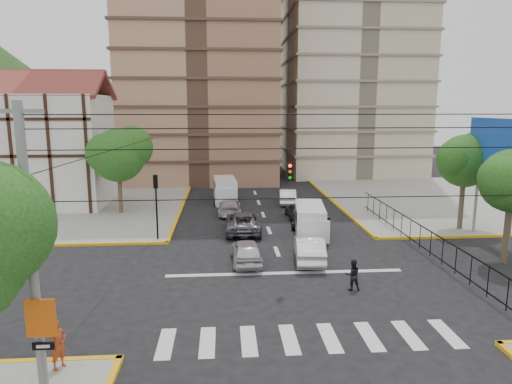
{
  "coord_description": "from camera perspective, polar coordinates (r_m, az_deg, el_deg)",
  "views": [
    {
      "loc": [
        -3.29,
        -22.36,
        8.96
      ],
      "look_at": [
        -1.39,
        4.11,
        4.0
      ],
      "focal_mm": 32.0,
      "sensor_mm": 36.0,
      "label": 1
    }
  ],
  "objects": [
    {
      "name": "car_white_rear_right",
      "position": [
        42.84,
        3.97,
        -0.55
      ],
      "size": [
        1.97,
        4.44,
        1.42
      ],
      "primitive_type": "imported",
      "rotation": [
        0.0,
        0.0,
        3.03
      ],
      "color": "white",
      "rests_on": "ground"
    },
    {
      "name": "car_silver_rear_left",
      "position": [
        38.61,
        -3.34,
        -1.84
      ],
      "size": [
        1.87,
        4.57,
        1.32
      ],
      "primitive_type": "imported",
      "rotation": [
        0.0,
        0.0,
        3.14
      ],
      "color": "silver",
      "rests_on": "ground"
    },
    {
      "name": "car_silver_front_left",
      "position": [
        26.72,
        -1.21,
        -7.4
      ],
      "size": [
        1.81,
        4.24,
        1.43
      ],
      "primitive_type": "imported",
      "rotation": [
        0.0,
        0.0,
        3.17
      ],
      "color": "silver",
      "rests_on": "ground"
    },
    {
      "name": "pedestrian_sw_corner",
      "position": [
        17.66,
        -23.5,
        -17.07
      ],
      "size": [
        0.69,
        0.76,
        1.74
      ],
      "primitive_type": "imported",
      "rotation": [
        0.0,
        0.0,
        1.03
      ],
      "color": "#A53C19",
      "rests_on": "sidewalk_sw"
    },
    {
      "name": "car_grey_mid_left",
      "position": [
        33.2,
        -1.62,
        -3.74
      ],
      "size": [
        2.6,
        5.44,
        1.5
      ],
      "primitive_type": "imported",
      "rotation": [
        0.0,
        0.0,
        3.12
      ],
      "color": "slate",
      "rests_on": "ground"
    },
    {
      "name": "district_sign",
      "position": [
        15.65,
        -25.2,
        -15.05
      ],
      "size": [
        0.9,
        0.12,
        3.2
      ],
      "color": "slate",
      "rests_on": "ground"
    },
    {
      "name": "stop_line",
      "position": [
        25.42,
        3.65,
        -10.06
      ],
      "size": [
        13.0,
        0.4,
        0.01
      ],
      "primitive_type": "cube",
      "color": "silver",
      "rests_on": "ground"
    },
    {
      "name": "tree_tudor",
      "position": [
        39.51,
        -16.73,
        4.7
      ],
      "size": [
        5.39,
        4.4,
        7.43
      ],
      "color": "#473828",
      "rests_on": "ground"
    },
    {
      "name": "pedestrian_crosswalk",
      "position": [
        23.41,
        11.98,
        -10.1
      ],
      "size": [
        0.77,
        0.6,
        1.57
      ],
      "primitive_type": "imported",
      "rotation": [
        0.0,
        0.0,
        3.14
      ],
      "color": "black",
      "rests_on": "ground"
    },
    {
      "name": "park_fence",
      "position": [
        30.87,
        19.71,
        -6.93
      ],
      "size": [
        0.1,
        22.5,
        1.66
      ],
      "primitive_type": null,
      "color": "black",
      "rests_on": "ground"
    },
    {
      "name": "van_right_lane",
      "position": [
        32.0,
        6.82,
        -3.76
      ],
      "size": [
        2.51,
        5.1,
        2.2
      ],
      "rotation": [
        0.0,
        0.0,
        -0.13
      ],
      "color": "silver",
      "rests_on": "ground"
    },
    {
      "name": "car_white_front_right",
      "position": [
        27.22,
        6.67,
        -7.01
      ],
      "size": [
        2.13,
        4.81,
        1.53
      ],
      "primitive_type": "imported",
      "rotation": [
        0.0,
        0.0,
        3.03
      ],
      "color": "white",
      "rests_on": "ground"
    },
    {
      "name": "ground",
      "position": [
        24.32,
        4.04,
        -11.07
      ],
      "size": [
        160.0,
        160.0,
        0.0
      ],
      "primitive_type": "plane",
      "color": "black",
      "rests_on": "ground"
    },
    {
      "name": "sidewalk_ne",
      "position": [
        49.15,
        24.27,
        -0.77
      ],
      "size": [
        26.0,
        26.0,
        0.15
      ],
      "primitive_type": "cube",
      "color": "gray",
      "rests_on": "ground"
    },
    {
      "name": "crosswalk_stripes",
      "position": [
        18.94,
        6.71,
        -17.71
      ],
      "size": [
        12.0,
        2.4,
        0.01
      ],
      "primitive_type": "cube",
      "color": "silver",
      "rests_on": "ground"
    },
    {
      "name": "billboard",
      "position": [
        33.58,
        27.89,
        4.3
      ],
      "size": [
        0.36,
        6.2,
        8.1
      ],
      "color": "slate",
      "rests_on": "ground"
    },
    {
      "name": "utility_pole_sw",
      "position": [
        15.13,
        -26.28,
        -6.64
      ],
      "size": [
        1.4,
        0.28,
        9.0
      ],
      "color": "slate",
      "rests_on": "ground"
    },
    {
      "name": "van_left_lane",
      "position": [
        43.38,
        -3.9,
        0.12
      ],
      "size": [
        2.26,
        5.12,
        2.26
      ],
      "rotation": [
        0.0,
        0.0,
        0.06
      ],
      "color": "silver",
      "rests_on": "ground"
    },
    {
      "name": "tudor_building",
      "position": [
        45.34,
        -24.46,
        4.95
      ],
      "size": [
        10.8,
        8.05,
        12.23
      ],
      "color": "silver",
      "rests_on": "ground"
    },
    {
      "name": "sidewalk_nw",
      "position": [
        46.4,
        -25.13,
        -1.47
      ],
      "size": [
        26.0,
        26.0,
        0.15
      ],
      "primitive_type": "cube",
      "color": "gray",
      "rests_on": "ground"
    },
    {
      "name": "traffic_light_nw",
      "position": [
        31.06,
        -12.38,
        -0.52
      ],
      "size": [
        0.28,
        0.22,
        4.4
      ],
      "color": "black",
      "rests_on": "ground"
    },
    {
      "name": "car_darkgrey_mid_right",
      "position": [
        37.25,
        5.15,
        -2.34
      ],
      "size": [
        1.68,
        3.89,
        1.31
      ],
      "primitive_type": "imported",
      "rotation": [
        0.0,
        0.0,
        3.18
      ],
      "color": "#242426",
      "rests_on": "ground"
    },
    {
      "name": "tree_park_c",
      "position": [
        36.05,
        24.8,
        3.84
      ],
      "size": [
        4.65,
        3.8,
        7.25
      ],
      "color": "#473828",
      "rests_on": "ground"
    },
    {
      "name": "traffic_light_hanging",
      "position": [
        20.82,
        5.03,
        2.09
      ],
      "size": [
        18.0,
        9.12,
        0.92
      ],
      "color": "black",
      "rests_on": "ground"
    }
  ]
}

